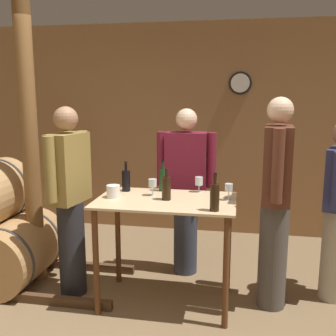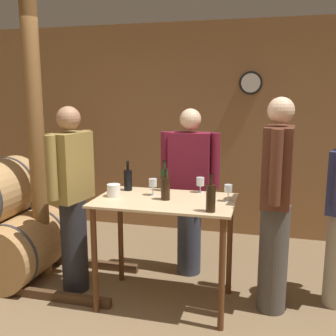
# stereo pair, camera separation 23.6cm
# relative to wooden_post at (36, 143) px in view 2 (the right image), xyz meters

# --- Properties ---
(back_wall) EXTENTS (8.40, 0.08, 2.70)m
(back_wall) POSITION_rel_wooden_post_xyz_m (1.22, 1.69, 0.00)
(back_wall) COLOR #996B42
(back_wall) RESTS_ON ground_plane
(tasting_table) EXTENTS (1.17, 0.71, 0.94)m
(tasting_table) POSITION_rel_wooden_post_xyz_m (1.35, -0.24, -0.59)
(tasting_table) COLOR #D1B284
(tasting_table) RESTS_ON ground_plane
(wooden_post) EXTENTS (0.16, 0.16, 2.70)m
(wooden_post) POSITION_rel_wooden_post_xyz_m (0.00, 0.00, 0.00)
(wooden_post) COLOR brown
(wooden_post) RESTS_ON ground_plane
(wine_bottle_far_left) EXTENTS (0.08, 0.08, 0.27)m
(wine_bottle_far_left) POSITION_rel_wooden_post_xyz_m (0.94, -0.02, -0.31)
(wine_bottle_far_left) COLOR black
(wine_bottle_far_left) RESTS_ON tasting_table
(wine_bottle_left) EXTENTS (0.07, 0.07, 0.28)m
(wine_bottle_left) POSITION_rel_wooden_post_xyz_m (1.27, 0.05, -0.30)
(wine_bottle_left) COLOR #193819
(wine_bottle_left) RESTS_ON tasting_table
(wine_bottle_center) EXTENTS (0.08, 0.08, 0.27)m
(wine_bottle_center) POSITION_rel_wooden_post_xyz_m (1.36, -0.25, -0.31)
(wine_bottle_center) COLOR black
(wine_bottle_center) RESTS_ON tasting_table
(wine_bottle_right) EXTENTS (0.07, 0.07, 0.29)m
(wine_bottle_right) POSITION_rel_wooden_post_xyz_m (1.77, -0.50, -0.30)
(wine_bottle_right) COLOR black
(wine_bottle_right) RESTS_ON tasting_table
(wine_glass_near_left) EXTENTS (0.07, 0.07, 0.15)m
(wine_glass_near_left) POSITION_rel_wooden_post_xyz_m (1.21, -0.14, -0.30)
(wine_glass_near_left) COLOR silver
(wine_glass_near_left) RESTS_ON tasting_table
(wine_glass_near_center) EXTENTS (0.07, 0.07, 0.14)m
(wine_glass_near_center) POSITION_rel_wooden_post_xyz_m (1.60, 0.06, -0.31)
(wine_glass_near_center) COLOR silver
(wine_glass_near_center) RESTS_ON tasting_table
(wine_glass_near_right) EXTENTS (0.07, 0.07, 0.14)m
(wine_glass_near_right) POSITION_rel_wooden_post_xyz_m (1.87, -0.17, -0.31)
(wine_glass_near_right) COLOR silver
(wine_glass_near_right) RESTS_ON tasting_table
(ice_bucket) EXTENTS (0.12, 0.12, 0.11)m
(ice_bucket) POSITION_rel_wooden_post_xyz_m (0.89, -0.26, -0.36)
(ice_bucket) COLOR white
(ice_bucket) RESTS_ON tasting_table
(person_visitor_with_scarf) EXTENTS (0.59, 0.24, 1.68)m
(person_visitor_with_scarf) POSITION_rel_wooden_post_xyz_m (1.43, 0.40, -0.46)
(person_visitor_with_scarf) COLOR #333847
(person_visitor_with_scarf) RESTS_ON ground_plane
(person_visitor_bearded) EXTENTS (0.29, 0.58, 1.71)m
(person_visitor_bearded) POSITION_rel_wooden_post_xyz_m (0.47, -0.22, -0.44)
(person_visitor_bearded) COLOR #232328
(person_visitor_bearded) RESTS_ON ground_plane
(person_visitor_near_door) EXTENTS (0.25, 0.59, 1.79)m
(person_visitor_near_door) POSITION_rel_wooden_post_xyz_m (2.25, -0.13, -0.40)
(person_visitor_near_door) COLOR #4C4742
(person_visitor_near_door) RESTS_ON ground_plane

